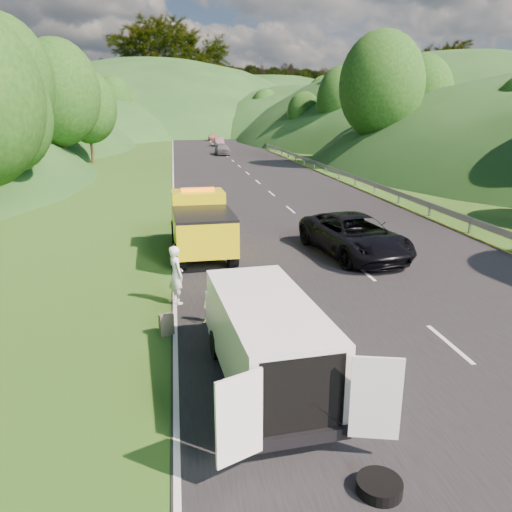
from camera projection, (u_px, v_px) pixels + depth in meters
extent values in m
plane|color=#38661E|center=(314.00, 321.00, 14.15)|extent=(320.00, 320.00, 0.00)
cube|color=black|center=(239.00, 166.00, 52.49)|extent=(14.00, 200.00, 0.02)
cube|color=gray|center=(282.00, 155.00, 65.44)|extent=(0.06, 140.00, 1.52)
cylinder|color=black|center=(176.00, 232.00, 22.27)|extent=(0.39, 1.03, 1.02)
cylinder|color=black|center=(219.00, 230.00, 22.64)|extent=(0.39, 1.03, 1.02)
cylinder|color=black|center=(181.00, 257.00, 18.44)|extent=(0.39, 1.03, 1.02)
cylinder|color=black|center=(232.00, 254.00, 18.81)|extent=(0.39, 1.03, 1.02)
cube|color=yellow|center=(198.00, 213.00, 21.37)|extent=(2.25, 1.71, 1.93)
cube|color=yellow|center=(204.00, 231.00, 19.28)|extent=(2.37, 3.54, 1.32)
cube|color=black|center=(203.00, 213.00, 19.08)|extent=(2.37, 3.54, 0.10)
cube|color=black|center=(196.00, 220.00, 22.67)|extent=(2.08, 1.30, 0.71)
cube|color=black|center=(196.00, 222.00, 23.31)|extent=(2.14, 0.28, 0.51)
cube|color=yellow|center=(195.00, 204.00, 22.82)|extent=(2.06, 0.88, 1.11)
cube|color=orange|center=(198.00, 190.00, 21.08)|extent=(1.43, 0.31, 0.16)
cube|color=black|center=(197.00, 202.00, 21.94)|extent=(1.94, 0.15, 0.92)
cylinder|color=black|center=(217.00, 345.00, 11.92)|extent=(0.32, 0.72, 0.71)
cylinder|color=black|center=(281.00, 338.00, 12.29)|extent=(0.32, 0.72, 0.71)
cylinder|color=black|center=(245.00, 416.00, 9.13)|extent=(0.32, 0.72, 0.71)
cylinder|color=black|center=(326.00, 405.00, 9.50)|extent=(0.32, 0.72, 0.71)
cube|color=white|center=(267.00, 337.00, 10.39)|extent=(2.18, 4.72, 1.63)
cube|color=white|center=(242.00, 310.00, 12.75)|extent=(1.82, 0.94, 0.88)
cube|color=black|center=(243.00, 286.00, 12.39)|extent=(1.65, 0.43, 0.73)
cube|color=black|center=(302.00, 395.00, 8.30)|extent=(1.50, 0.21, 1.41)
cube|color=white|center=(239.00, 418.00, 7.66)|extent=(0.78, 0.40, 1.50)
cube|color=white|center=(376.00, 398.00, 8.19)|extent=(0.82, 0.27, 1.50)
cube|color=black|center=(302.00, 439.00, 8.44)|extent=(1.77, 0.28, 0.22)
imported|color=white|center=(178.00, 303.00, 15.42)|extent=(0.69, 0.79, 1.81)
imported|color=#BBC267|center=(211.00, 324.00, 13.93)|extent=(0.50, 0.42, 0.91)
imported|color=black|center=(286.00, 432.00, 9.25)|extent=(1.37, 1.18, 1.84)
cube|color=brown|center=(166.00, 325.00, 13.17)|extent=(0.41, 0.30, 0.59)
cylinder|color=black|center=(379.00, 493.00, 7.79)|extent=(0.72, 0.72, 0.20)
imported|color=black|center=(353.00, 255.00, 20.48)|extent=(3.62, 6.26, 1.64)
imported|color=#545358|center=(222.00, 155.00, 65.72)|extent=(1.82, 4.51, 1.54)
imported|color=#654353|center=(219.00, 146.00, 81.52)|extent=(1.43, 4.09, 1.35)
imported|color=#AE6657|center=(213.00, 141.00, 95.23)|extent=(1.80, 4.42, 1.28)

